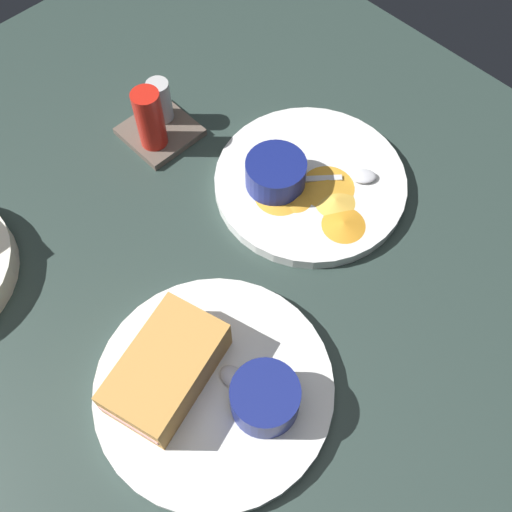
{
  "coord_description": "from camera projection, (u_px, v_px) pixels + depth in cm",
  "views": [
    {
      "loc": [
        -15.3,
        -27.9,
        61.31
      ],
      "look_at": [
        8.03,
        -3.88,
        3.0
      ],
      "focal_mm": 41.32,
      "sensor_mm": 36.0,
      "label": 1
    }
  ],
  "objects": [
    {
      "name": "spoon_by_dark_ramekin",
      "position": [
        224.0,
        370.0,
        0.62
      ],
      "size": [
        2.54,
        9.95,
        0.8
      ],
      "color": "silver",
      "rests_on": "plate_sandwich_main"
    },
    {
      "name": "plate_chips_companion",
      "position": [
        312.0,
        184.0,
        0.75
      ],
      "size": [
        24.42,
        24.42,
        1.6
      ],
      "primitive_type": "cylinder",
      "color": "silver",
      "rests_on": "ground_plane"
    },
    {
      "name": "ramekin_light_gravy",
      "position": [
        276.0,
        173.0,
        0.72
      ],
      "size": [
        7.55,
        7.55,
        3.83
      ],
      "color": "navy",
      "rests_on": "plate_chips_companion"
    },
    {
      "name": "ramekin_dark_sauce",
      "position": [
        265.0,
        398.0,
        0.58
      ],
      "size": [
        6.99,
        6.99,
        4.34
      ],
      "color": "navy",
      "rests_on": "plate_sandwich_main"
    },
    {
      "name": "condiment_caddy",
      "position": [
        156.0,
        119.0,
        0.77
      ],
      "size": [
        9.0,
        9.0,
        9.5
      ],
      "color": "brown",
      "rests_on": "ground_plane"
    },
    {
      "name": "sandwich_half_near",
      "position": [
        166.0,
        369.0,
        0.6
      ],
      "size": [
        14.68,
        10.91,
        4.8
      ],
      "color": "#C68C42",
      "rests_on": "plate_sandwich_main"
    },
    {
      "name": "spoon_by_gravy_ramekin",
      "position": [
        353.0,
        177.0,
        0.74
      ],
      "size": [
        8.39,
        7.62,
        0.8
      ],
      "color": "silver",
      "rests_on": "plate_chips_companion"
    },
    {
      "name": "plantain_chip_scatter",
      "position": [
        310.0,
        196.0,
        0.73
      ],
      "size": [
        14.01,
        16.48,
        0.6
      ],
      "color": "gold",
      "rests_on": "plate_chips_companion"
    },
    {
      "name": "plate_sandwich_main",
      "position": [
        214.0,
        388.0,
        0.62
      ],
      "size": [
        25.15,
        25.15,
        1.6
      ],
      "primitive_type": "cylinder",
      "color": "silver",
      "rests_on": "ground_plane"
    },
    {
      "name": "ground_plane",
      "position": [
        185.0,
        295.0,
        0.7
      ],
      "size": [
        110.0,
        110.0,
        3.0
      ],
      "primitive_type": "cube",
      "color": "#283833"
    }
  ]
}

